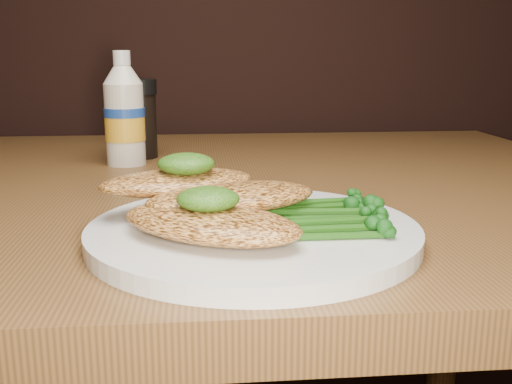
{
  "coord_description": "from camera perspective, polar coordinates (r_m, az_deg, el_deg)",
  "views": [
    {
      "loc": [
        0.06,
        0.33,
        0.9
      ],
      "look_at": [
        0.11,
        0.8,
        0.79
      ],
      "focal_mm": 42.08,
      "sensor_mm": 36.0,
      "label": 1
    }
  ],
  "objects": [
    {
      "name": "chicken_mid",
      "position": [
        0.49,
        -2.27,
        -0.51
      ],
      "size": [
        0.16,
        0.11,
        0.02
      ],
      "primitive_type": "ellipsoid",
      "rotation": [
        0.0,
        0.0,
        0.31
      ],
      "color": "#DB9045",
      "rests_on": "plate"
    },
    {
      "name": "pesto_back",
      "position": [
        0.51,
        -6.65,
        2.67
      ],
      "size": [
        0.05,
        0.05,
        0.02
      ],
      "primitive_type": "ellipsoid",
      "rotation": [
        0.0,
        0.0,
        -0.01
      ],
      "color": "#113207",
      "rests_on": "chicken_back"
    },
    {
      "name": "mayo_bottle",
      "position": [
        0.83,
        -12.42,
        7.76
      ],
      "size": [
        0.07,
        0.07,
        0.15
      ],
      "primitive_type": null,
      "rotation": [
        0.0,
        0.0,
        -0.25
      ],
      "color": "beige",
      "rests_on": "dining_table"
    },
    {
      "name": "chicken_front",
      "position": [
        0.45,
        -4.38,
        -2.93
      ],
      "size": [
        0.17,
        0.15,
        0.02
      ],
      "primitive_type": "ellipsoid",
      "rotation": [
        0.0,
        0.0,
        -0.59
      ],
      "color": "#DB9045",
      "rests_on": "plate"
    },
    {
      "name": "pesto_front",
      "position": [
        0.45,
        -4.59,
        -0.67
      ],
      "size": [
        0.05,
        0.05,
        0.02
      ],
      "primitive_type": "ellipsoid",
      "rotation": [
        0.0,
        0.0,
        -0.16
      ],
      "color": "#113207",
      "rests_on": "chicken_front"
    },
    {
      "name": "plate",
      "position": [
        0.49,
        -0.25,
        -3.88
      ],
      "size": [
        0.27,
        0.27,
        0.01
      ],
      "primitive_type": "cylinder",
      "color": "silver",
      "rests_on": "dining_table"
    },
    {
      "name": "pepper_grinder",
      "position": [
        0.88,
        -10.82,
        6.84
      ],
      "size": [
        0.06,
        0.06,
        0.11
      ],
      "primitive_type": null,
      "rotation": [
        0.0,
        0.0,
        -0.39
      ],
      "color": "black",
      "rests_on": "dining_table"
    },
    {
      "name": "chicken_back",
      "position": [
        0.52,
        -7.46,
        0.94
      ],
      "size": [
        0.15,
        0.1,
        0.02
      ],
      "primitive_type": "ellipsoid",
      "rotation": [
        0.0,
        0.0,
        0.27
      ],
      "color": "#DB9045",
      "rests_on": "plate"
    },
    {
      "name": "broccolini_bundle",
      "position": [
        0.48,
        5.5,
        -1.97
      ],
      "size": [
        0.13,
        0.11,
        0.02
      ],
      "primitive_type": null,
      "rotation": [
        0.0,
        0.0,
        -0.04
      ],
      "color": "#1C4A10",
      "rests_on": "plate"
    }
  ]
}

